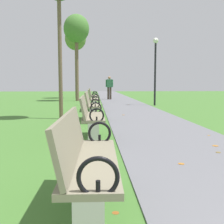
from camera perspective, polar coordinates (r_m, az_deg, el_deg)
paved_walkway at (r=17.39m, az=1.76°, el=2.17°), size 2.44×44.00×0.02m
park_bench_2 at (r=2.51m, az=-5.29°, el=-9.85°), size 0.51×1.61×0.90m
park_bench_3 at (r=5.72m, az=-4.40°, el=-0.90°), size 0.48×1.60×0.90m
park_bench_4 at (r=8.64m, az=-4.16°, el=1.43°), size 0.50×1.61×0.90m
park_bench_5 at (r=11.85m, az=-4.04°, el=2.67°), size 0.53×1.62×0.90m
park_bench_6 at (r=14.89m, az=-3.97°, el=3.35°), size 0.47×1.60×0.90m
tree_2 at (r=18.59m, az=-7.35°, el=16.40°), size 1.63×1.63×5.54m
tree_3 at (r=21.82m, az=-7.54°, el=14.69°), size 1.59×1.59×5.40m
pedestrian_walking at (r=19.57m, az=-0.54°, el=5.29°), size 0.53×0.27×1.62m
lamp_post at (r=14.68m, az=8.93°, el=10.37°), size 0.28×0.28×3.48m
scattered_leaves at (r=6.08m, az=3.01°, el=-4.97°), size 4.20×16.93×0.02m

